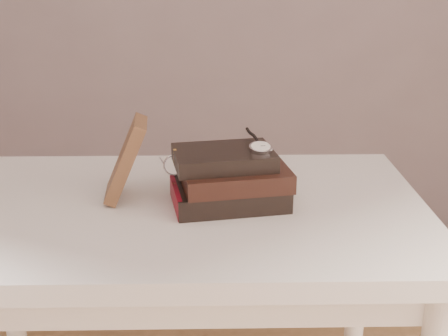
{
  "coord_description": "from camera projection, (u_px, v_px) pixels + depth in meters",
  "views": [
    {
      "loc": [
        0.08,
        -0.73,
        1.22
      ],
      "look_at": [
        0.1,
        0.35,
        0.82
      ],
      "focal_mm": 47.3,
      "sensor_mm": 36.0,
      "label": 1
    }
  ],
  "objects": [
    {
      "name": "table",
      "position": [
        177.0,
        245.0,
        1.2
      ],
      "size": [
        1.0,
        0.6,
        0.75
      ],
      "color": "silver",
      "rests_on": "ground"
    },
    {
      "name": "journal",
      "position": [
        126.0,
        159.0,
        1.18
      ],
      "size": [
        0.1,
        0.11,
        0.17
      ],
      "primitive_type": "cube",
      "rotation": [
        0.0,
        0.41,
        0.09
      ],
      "color": "#462B1B",
      "rests_on": "table"
    },
    {
      "name": "eyeglasses",
      "position": [
        185.0,
        164.0,
        1.21
      ],
      "size": [
        0.11,
        0.12,
        0.04
      ],
      "color": "silver",
      "rests_on": "book_stack"
    },
    {
      "name": "book_stack",
      "position": [
        230.0,
        179.0,
        1.16
      ],
      "size": [
        0.25,
        0.19,
        0.11
      ],
      "color": "black",
      "rests_on": "table"
    },
    {
      "name": "pocket_watch",
      "position": [
        260.0,
        146.0,
        1.14
      ],
      "size": [
        0.05,
        0.15,
        0.02
      ],
      "color": "silver",
      "rests_on": "book_stack"
    }
  ]
}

